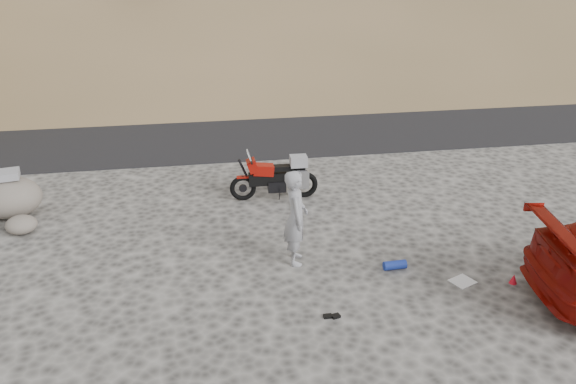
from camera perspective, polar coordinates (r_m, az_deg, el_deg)
name	(u,v)px	position (r m, az deg, el deg)	size (l,w,h in m)	color
ground	(316,257)	(11.00, 2.87, -6.62)	(140.00, 140.00, 0.00)	#3C3A37
road	(260,125)	(19.20, -2.86, 6.84)	(120.00, 7.00, 0.05)	black
motorcycle	(278,177)	(13.26, -1.01, 1.48)	(2.11, 0.63, 1.26)	black
man	(295,261)	(10.86, 0.77, -7.00)	(0.68, 0.44, 1.86)	gray
boulder	(9,197)	(13.84, -26.49, -0.43)	(1.42, 1.21, 1.09)	#58524C
small_rock	(21,225)	(13.04, -25.47, -3.01)	(0.74, 0.69, 0.39)	#58524C
gear_white_cloth	(463,281)	(10.70, 17.31, -8.66)	(0.40, 0.35, 0.01)	white
gear_blue_mat	(395,265)	(10.75, 10.80, -7.30)	(0.17, 0.17, 0.43)	navy
gear_funnel	(514,279)	(10.92, 21.94, -8.19)	(0.14, 0.14, 0.18)	red
gear_glove_a	(328,316)	(9.37, 4.06, -12.47)	(0.14, 0.10, 0.04)	black
gear_glove_b	(336,316)	(9.38, 4.88, -12.44)	(0.14, 0.10, 0.05)	black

